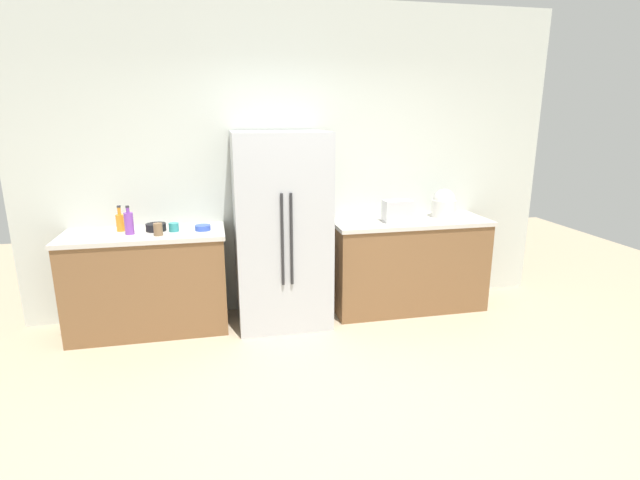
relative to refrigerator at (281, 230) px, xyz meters
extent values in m
plane|color=tan|center=(0.23, -1.56, -0.91)|extent=(10.62, 10.62, 0.00)
cube|color=silver|center=(0.23, 0.41, 0.60)|extent=(5.31, 0.10, 3.01)
cube|color=brown|center=(-1.24, 0.06, -0.46)|extent=(1.39, 0.58, 0.90)
cube|color=beige|center=(-1.24, 0.06, 0.01)|extent=(1.42, 0.61, 0.04)
cube|color=brown|center=(1.31, 0.06, -0.46)|extent=(1.55, 0.58, 0.90)
cube|color=beige|center=(1.31, 0.06, 0.01)|extent=(1.58, 0.61, 0.04)
cube|color=#B2B5BA|center=(0.00, 0.00, 0.00)|extent=(0.86, 0.69, 1.82)
cylinder|color=#262628|center=(-0.04, -0.36, 0.00)|extent=(0.02, 0.02, 0.82)
cylinder|color=#262628|center=(0.04, -0.36, 0.00)|extent=(0.02, 0.02, 0.82)
cube|color=silver|center=(1.15, 0.01, 0.13)|extent=(0.28, 0.16, 0.21)
cylinder|color=silver|center=(1.70, 0.12, 0.12)|extent=(0.24, 0.24, 0.18)
sphere|color=silver|center=(1.70, 0.12, 0.20)|extent=(0.22, 0.22, 0.22)
cylinder|color=purple|center=(-1.34, 0.03, 0.13)|extent=(0.08, 0.08, 0.19)
cylinder|color=purple|center=(-1.34, 0.03, 0.25)|extent=(0.03, 0.03, 0.05)
cylinder|color=#333338|center=(-1.34, 0.03, 0.28)|extent=(0.03, 0.03, 0.02)
cylinder|color=orange|center=(-1.44, 0.17, 0.10)|extent=(0.07, 0.07, 0.15)
cylinder|color=orange|center=(-1.44, 0.17, 0.21)|extent=(0.03, 0.03, 0.07)
cylinder|color=#333338|center=(-1.44, 0.17, 0.26)|extent=(0.03, 0.03, 0.02)
cylinder|color=teal|center=(-0.97, 0.06, 0.07)|extent=(0.09, 0.09, 0.08)
cylinder|color=brown|center=(-1.09, -0.07, 0.08)|extent=(0.08, 0.08, 0.11)
cylinder|color=blue|center=(-0.72, 0.04, 0.05)|extent=(0.14, 0.14, 0.05)
cylinder|color=black|center=(-1.13, 0.11, 0.06)|extent=(0.18, 0.18, 0.07)
camera|label=1|loc=(-0.57, -4.33, 1.06)|focal=26.86mm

